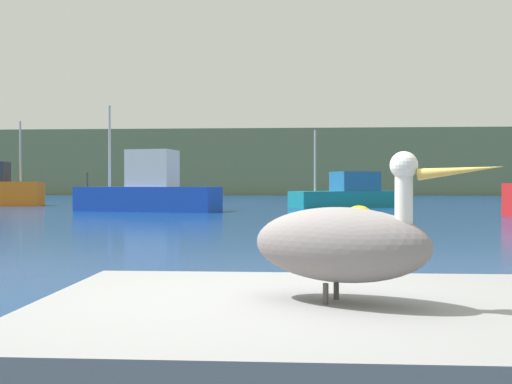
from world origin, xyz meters
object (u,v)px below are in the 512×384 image
Objects in this scene: pelican at (342,242)px; fishing_boat_teal at (347,194)px; fishing_boat_blue at (149,191)px; mooring_buoy at (359,221)px.

pelican is 31.34m from fishing_boat_teal.
fishing_boat_blue is (-7.18, 25.30, 0.01)m from pelican.
mooring_buoy is at bearing 132.41° from fishing_boat_blue.
mooring_buoy is (8.51, -13.88, -0.59)m from fishing_boat_blue.
fishing_boat_teal is 8.20× the size of mooring_buoy.
fishing_boat_teal is at bearing 109.66° from pelican.
mooring_buoy is (-1.45, -19.79, -0.38)m from fishing_boat_teal.
fishing_boat_teal is (9.97, 5.91, -0.21)m from fishing_boat_blue.
fishing_boat_blue reaches higher than fishing_boat_teal.
fishing_boat_teal reaches higher than pelican.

